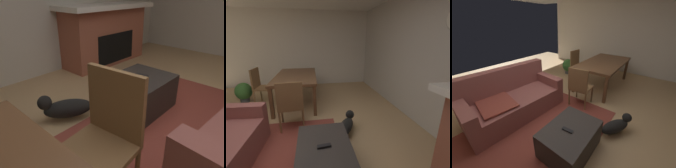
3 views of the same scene
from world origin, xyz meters
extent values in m
plane|color=tan|center=(0.00, 0.00, 0.00)|extent=(8.80, 8.80, 0.00)
cube|color=white|center=(3.67, 0.00, 1.30)|extent=(0.12, 5.75, 2.59)
cube|color=brown|center=(-0.43, 0.01, 0.01)|extent=(2.60, 2.00, 0.01)
cube|color=#8C4C47|center=(-0.38, 0.72, 0.21)|extent=(1.97, 1.07, 0.42)
cube|color=#8C4C47|center=(-0.36, 1.07, 0.67)|extent=(1.91, 0.35, 0.51)
cube|color=#8C4C47|center=(0.47, 0.65, 0.52)|extent=(0.25, 0.93, 0.20)
cube|color=#8C4C47|center=(-1.24, 0.78, 0.52)|extent=(0.25, 0.93, 0.20)
cube|color=brown|center=(-0.76, 0.75, 0.45)|extent=(0.68, 0.86, 0.03)
cube|color=#2D2826|center=(-0.43, -0.69, 0.21)|extent=(0.84, 0.63, 0.43)
cube|color=black|center=(-0.49, -0.69, 0.44)|extent=(0.07, 0.16, 0.02)
cube|color=brown|center=(1.99, -0.18, 0.71)|extent=(1.89, 1.01, 0.06)
cube|color=brown|center=(1.10, 0.27, 0.34)|extent=(0.07, 0.07, 0.68)
cube|color=brown|center=(2.87, 0.27, 0.34)|extent=(0.07, 0.07, 0.68)
cube|color=brown|center=(1.10, -0.62, 0.34)|extent=(0.07, 0.07, 0.68)
cube|color=brown|center=(2.87, -0.62, 0.34)|extent=(0.07, 0.07, 0.68)
cube|color=brown|center=(0.74, -0.18, 0.43)|extent=(0.48, 0.48, 0.04)
cube|color=brown|center=(0.54, -0.20, 0.69)|extent=(0.08, 0.44, 0.48)
cylinder|color=brown|center=(0.92, 0.04, 0.21)|extent=(0.04, 0.04, 0.41)
cylinder|color=brown|center=(0.96, -0.36, 0.21)|extent=(0.04, 0.04, 0.41)
cylinder|color=brown|center=(0.52, 0.00, 0.21)|extent=(0.04, 0.04, 0.41)
cylinder|color=brown|center=(0.56, -0.40, 0.21)|extent=(0.04, 0.04, 0.41)
cube|color=brown|center=(1.99, 0.63, 0.43)|extent=(0.48, 0.48, 0.04)
cube|color=brown|center=(2.00, 0.82, 0.69)|extent=(0.44, 0.08, 0.48)
cylinder|color=brown|center=(2.17, 0.41, 0.21)|extent=(0.04, 0.04, 0.41)
cylinder|color=brown|center=(1.77, 0.44, 0.21)|extent=(0.04, 0.04, 0.41)
cylinder|color=brown|center=(2.20, 0.81, 0.21)|extent=(0.04, 0.04, 0.41)
cylinder|color=brown|center=(1.80, 0.84, 0.21)|extent=(0.04, 0.04, 0.41)
cylinder|color=#474C51|center=(2.18, 1.22, 0.07)|extent=(0.22, 0.22, 0.15)
ellipsoid|color=#387233|center=(2.18, 1.22, 0.31)|extent=(0.41, 0.41, 0.45)
ellipsoid|color=black|center=(0.29, -1.13, 0.15)|extent=(0.58, 0.46, 0.21)
sphere|color=black|center=(0.50, -1.25, 0.27)|extent=(0.16, 0.16, 0.16)
camera|label=1|loc=(1.43, 0.59, 1.38)|focal=33.00mm
camera|label=2|loc=(-1.94, -0.60, 1.60)|focal=24.00mm
camera|label=3|loc=(-1.58, -1.45, 1.80)|focal=20.84mm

